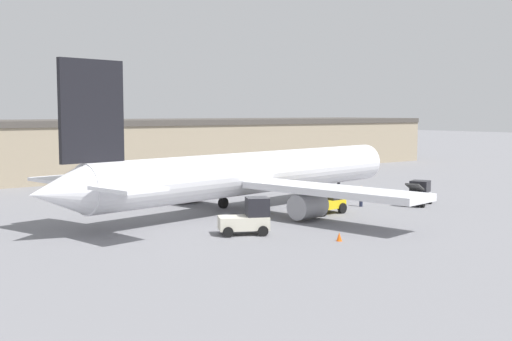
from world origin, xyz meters
TOP-DOWN VIEW (x-y plane):
  - ground_plane at (0.00, 0.00)m, footprint 400.00×400.00m
  - terminal_building at (7.31, 35.56)m, footprint 91.40×17.68m
  - airplane at (-1.01, -0.19)m, footprint 38.67×32.29m
  - ground_crew_worker at (7.91, -4.26)m, footprint 0.39×0.39m
  - baggage_tug at (3.13, -5.21)m, footprint 3.44×2.27m
  - belt_loader_truck at (12.72, -6.35)m, footprint 3.90×3.06m
  - pushback_tug at (-7.02, -8.64)m, footprint 3.62×3.00m
  - safety_cone_near at (-3.78, -13.81)m, footprint 0.36×0.36m

SIDE VIEW (x-z plane):
  - ground_plane at x=0.00m, z-range 0.00..0.00m
  - safety_cone_near at x=-3.78m, z-range 0.00..0.55m
  - ground_crew_worker at x=7.91m, z-range 0.06..1.84m
  - baggage_tug at x=3.13m, z-range -0.05..1.98m
  - belt_loader_truck at x=12.72m, z-range -0.05..1.99m
  - pushback_tug at x=-7.02m, z-range -0.12..2.30m
  - airplane at x=-1.01m, z-range -2.68..8.66m
  - terminal_building at x=7.31m, z-range 0.01..7.02m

